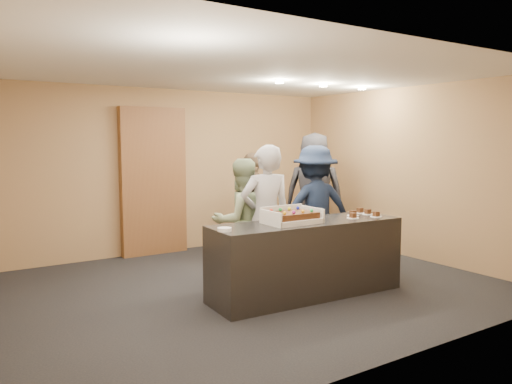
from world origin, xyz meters
TOP-DOWN VIEW (x-y plane):
  - room at (0.00, 0.00)m, footprint 6.04×6.00m
  - serving_counter at (0.36, -0.68)m, footprint 2.43×0.83m
  - storage_cabinet at (-0.34, 2.41)m, footprint 1.09×0.15m
  - cake_box at (0.14, -0.66)m, footprint 0.63×0.44m
  - sheet_cake at (0.14, -0.68)m, footprint 0.54×0.37m
  - plate_stack at (-0.77, -0.70)m, footprint 0.15×0.15m
  - slice_a at (0.99, -0.80)m, footprint 0.15×0.15m
  - slice_b at (1.14, -0.65)m, footprint 0.15×0.15m
  - slice_c at (1.31, -0.88)m, footprint 0.15×0.15m
  - slice_d at (1.39, -0.53)m, footprint 0.15×0.15m
  - slice_e at (1.38, -0.67)m, footprint 0.15×0.15m
  - person_server_grey at (0.09, -0.21)m, footprint 0.73×0.56m
  - person_sage_man at (-0.02, 0.21)m, footprint 0.84×0.69m
  - person_navy_man at (1.23, 0.21)m, footprint 1.29×0.94m
  - person_brown_extra at (0.86, 1.30)m, footprint 0.96×0.99m
  - person_dark_suit at (1.91, 1.06)m, footprint 1.13×1.13m
  - ceiling_spotlights at (1.60, 0.50)m, footprint 1.72×0.12m

SIDE VIEW (x-z plane):
  - serving_counter at x=0.36m, z-range 0.00..0.90m
  - person_sage_man at x=-0.02m, z-range 0.00..1.63m
  - person_brown_extra at x=0.86m, z-range 0.00..1.67m
  - person_navy_man at x=1.23m, z-range 0.00..1.79m
  - person_server_grey at x=0.09m, z-range 0.00..1.81m
  - plate_stack at x=-0.77m, z-range 0.90..0.94m
  - slice_a at x=0.99m, z-range 0.89..0.96m
  - slice_b at x=1.14m, z-range 0.89..0.96m
  - slice_c at x=1.31m, z-range 0.89..0.96m
  - slice_d at x=1.39m, z-range 0.89..0.96m
  - slice_e at x=1.38m, z-range 0.89..0.96m
  - cake_box at x=0.14m, z-range 0.85..1.04m
  - person_dark_suit at x=1.91m, z-range 0.00..1.98m
  - sheet_cake at x=0.14m, z-range 0.94..1.05m
  - storage_cabinet at x=-0.34m, z-range 0.00..2.39m
  - room at x=0.00m, z-range 0.00..2.70m
  - ceiling_spotlights at x=1.60m, z-range 2.66..2.69m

